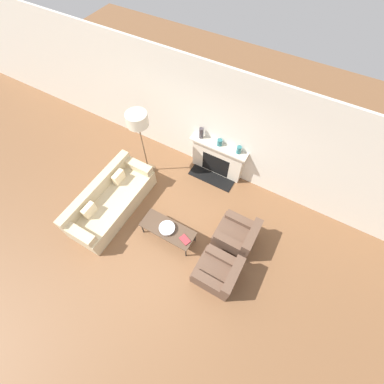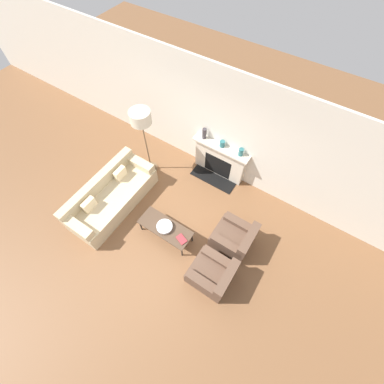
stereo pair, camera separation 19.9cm
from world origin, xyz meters
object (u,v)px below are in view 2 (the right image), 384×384
object	(u,v)px
couch	(111,197)
mantel_vase_center_left	(222,144)
coffee_table	(165,228)
mantel_vase_left	(204,134)
mantel_vase_center_right	(241,152)
book	(182,239)
fireplace	(220,161)
floor_lamp	(141,121)
bowl	(165,227)
armchair_far	(234,238)
armchair_near	(213,274)

from	to	relation	value
couch	mantel_vase_center_left	bearing A→B (deg)	-36.62
coffee_table	mantel_vase_left	distance (m)	2.41
mantel_vase_center_right	mantel_vase_left	bearing A→B (deg)	180.00
mantel_vase_center_right	book	bearing A→B (deg)	-92.91
fireplace	floor_lamp	size ratio (longest dim) A/B	0.76
coffee_table	bowl	size ratio (longest dim) A/B	3.51
armchair_far	coffee_table	world-z (taller)	armchair_far
mantel_vase_center_left	coffee_table	bearing A→B (deg)	-92.14
couch	armchair_near	xyz separation A→B (m)	(2.98, -0.24, -0.03)
fireplace	floor_lamp	distance (m)	2.17
coffee_table	book	world-z (taller)	book
coffee_table	mantel_vase_center_left	distance (m)	2.36
couch	armchair_near	size ratio (longest dim) A/B	2.75
armchair_far	fireplace	bearing A→B (deg)	-140.29
armchair_near	mantel_vase_left	xyz separation A→B (m)	(-1.79, 2.51, 0.88)
fireplace	armchair_near	xyz separation A→B (m)	(1.30, -2.50, -0.22)
floor_lamp	mantel_vase_center_left	bearing A→B (deg)	28.65
couch	mantel_vase_left	distance (m)	2.71
armchair_near	armchair_far	distance (m)	0.94
couch	armchair_far	xyz separation A→B (m)	(2.98, 0.70, -0.03)
floor_lamp	armchair_near	bearing A→B (deg)	-29.27
mantel_vase_left	mantel_vase_center_left	world-z (taller)	mantel_vase_left
book	fireplace	bearing A→B (deg)	119.22
armchair_near	bowl	size ratio (longest dim) A/B	2.39
floor_lamp	mantel_vase_center_right	world-z (taller)	floor_lamp
armchair_far	mantel_vase_left	world-z (taller)	mantel_vase_left
book	coffee_table	bearing A→B (deg)	-164.78
couch	floor_lamp	xyz separation A→B (m)	(0.08, 1.39, 1.36)
bowl	mantel_vase_center_left	distance (m)	2.35
fireplace	book	world-z (taller)	fireplace
mantel_vase_left	fireplace	bearing A→B (deg)	-1.79
fireplace	floor_lamp	bearing A→B (deg)	-151.75
armchair_near	bowl	world-z (taller)	armchair_near
armchair_far	book	distance (m)	1.17
fireplace	bowl	size ratio (longest dim) A/B	4.20
bowl	mantel_vase_center_right	bearing A→B (deg)	75.63
fireplace	mantel_vase_center_right	world-z (taller)	mantel_vase_center_right
bowl	mantel_vase_left	distance (m)	2.40
coffee_table	mantel_vase_center_right	xyz separation A→B (m)	(0.58, 2.25, 0.72)
armchair_far	floor_lamp	world-z (taller)	floor_lamp
armchair_far	book	xyz separation A→B (m)	(-0.92, -0.71, 0.16)
armchair_near	mantel_vase_center_right	bearing A→B (deg)	-162.28
book	mantel_vase_left	distance (m)	2.55
floor_lamp	mantel_vase_center_right	bearing A→B (deg)	22.72
coffee_table	mantel_vase_center_left	bearing A→B (deg)	87.86
bowl	floor_lamp	distance (m)	2.37
bowl	book	xyz separation A→B (m)	(0.46, -0.02, -0.04)
book	mantel_vase_center_right	bearing A→B (deg)	106.88
mantel_vase_left	mantel_vase_center_left	distance (m)	0.50
floor_lamp	mantel_vase_center_left	distance (m)	1.92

